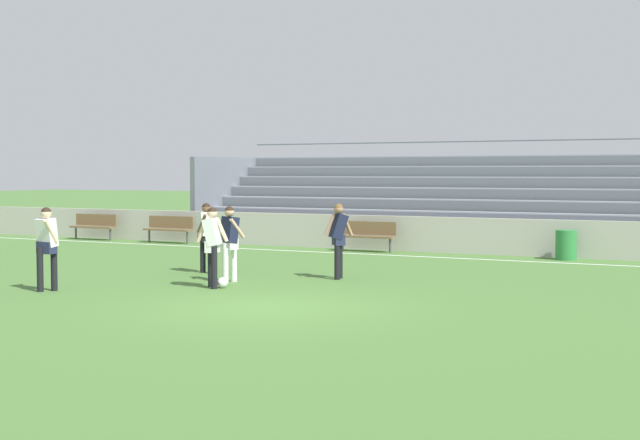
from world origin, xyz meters
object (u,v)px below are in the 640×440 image
at_px(bleacher_stand, 562,199).
at_px(player_white_trailing_run, 206,231).
at_px(bench_far_right, 169,227).
at_px(player_dark_pressing_high, 339,234).
at_px(bench_far_left, 94,224).
at_px(soccer_ball, 222,283).
at_px(bench_near_bin, 367,233).
at_px(player_white_overlapping, 212,240).
at_px(player_dark_wide_right, 230,237).
at_px(player_white_on_ball, 47,241).
at_px(trash_bin, 566,245).

xyz_separation_m(bleacher_stand, player_white_trailing_run, (-6.08, -10.67, -0.57)).
distance_m(bench_far_right, player_dark_pressing_high, 11.56).
bearing_deg(bench_far_left, soccer_ball, -39.00).
relative_size(bleacher_stand, bench_near_bin, 13.80).
distance_m(player_white_overlapping, player_dark_wide_right, 1.01).
bearing_deg(bench_far_left, player_dark_wide_right, -37.08).
distance_m(player_white_overlapping, player_dark_pressing_high, 3.05).
relative_size(bench_far_right, player_white_on_ball, 1.07).
bearing_deg(bench_near_bin, player_white_overlapping, -86.47).
bearing_deg(bleacher_stand, trash_bin, -76.63).
distance_m(bleacher_stand, player_dark_pressing_high, 10.72).
relative_size(bleacher_stand, soccer_ball, 112.92).
bearing_deg(player_white_overlapping, bench_near_bin, 93.53).
distance_m(bench_far_right, player_dark_wide_right, 11.20).
bearing_deg(player_white_overlapping, player_white_on_ball, -144.32).
bearing_deg(bench_far_right, bleacher_stand, 16.90).
bearing_deg(player_white_on_ball, bench_near_bin, 79.27).
relative_size(player_white_overlapping, soccer_ball, 7.56).
distance_m(player_white_overlapping, player_white_trailing_run, 2.78).
relative_size(player_white_trailing_run, player_white_on_ball, 0.98).
height_order(bleacher_stand, bench_near_bin, bleacher_stand).
height_order(bench_far_left, player_white_trailing_run, player_white_trailing_run).
bearing_deg(player_white_trailing_run, bench_near_bin, 81.15).
xyz_separation_m(player_white_overlapping, player_dark_pressing_high, (1.64, 2.57, 0.01)).
xyz_separation_m(bleacher_stand, bench_far_left, (-15.49, -3.72, -1.00)).
xyz_separation_m(bench_far_left, player_dark_wide_right, (10.85, -8.20, 0.43)).
distance_m(bench_far_left, player_white_trailing_run, 11.71).
relative_size(bench_far_right, player_dark_pressing_high, 1.07).
bearing_deg(player_white_trailing_run, player_dark_pressing_high, 5.83).
bearing_deg(player_white_trailing_run, bleacher_stand, 60.35).
bearing_deg(soccer_ball, player_dark_pressing_high, 59.67).
height_order(player_dark_wide_right, player_white_on_ball, player_white_on_ball).
height_order(player_dark_wide_right, player_white_trailing_run, player_white_trailing_run).
relative_size(player_white_on_ball, soccer_ball, 7.65).
relative_size(player_white_overlapping, player_white_trailing_run, 1.01).
bearing_deg(player_dark_pressing_high, trash_bin, 61.41).
bearing_deg(player_dark_wide_right, bench_near_bin, 92.48).
distance_m(trash_bin, player_dark_wide_right, 9.96).
height_order(bench_near_bin, player_white_trailing_run, player_white_trailing_run).
height_order(player_dark_pressing_high, player_white_on_ball, same).
bearing_deg(player_dark_pressing_high, bench_far_left, 152.50).
bearing_deg(player_white_trailing_run, player_white_on_ball, -103.82).
bearing_deg(trash_bin, player_white_overlapping, -119.73).
distance_m(bench_far_right, player_white_trailing_run, 9.31).
relative_size(bench_near_bin, soccer_ball, 8.18).
bearing_deg(trash_bin, player_white_on_ball, -125.45).
xyz_separation_m(bench_near_bin, soccer_ball, (0.75, -9.11, -0.44)).
height_order(bench_far_left, player_white_overlapping, player_white_overlapping).
bearing_deg(player_dark_pressing_high, player_white_overlapping, -122.58).
bearing_deg(bench_far_right, soccer_ball, -48.68).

